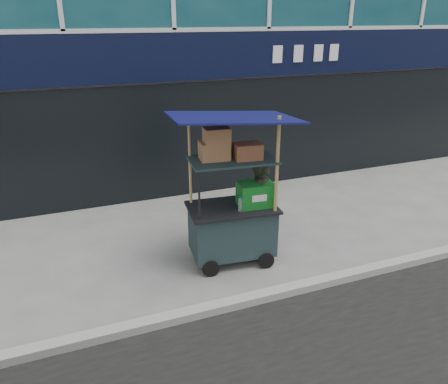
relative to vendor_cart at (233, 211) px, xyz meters
name	(u,v)px	position (x,y,z in m)	size (l,w,h in m)	color
ground	(257,292)	(-0.03, -0.96, -0.85)	(80.00, 80.00, 0.00)	slate
curb	(263,296)	(-0.03, -1.16, -0.79)	(80.00, 0.18, 0.12)	#9A9991
vendor_cart	(233,211)	(0.00, 0.00, 0.00)	(1.91, 1.44, 2.42)	black
vendor_man	(262,207)	(0.50, 0.00, -0.01)	(0.61, 0.40, 1.68)	black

